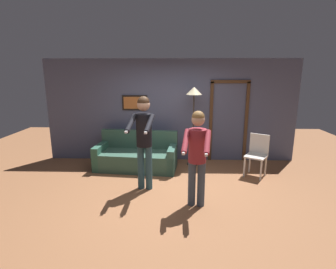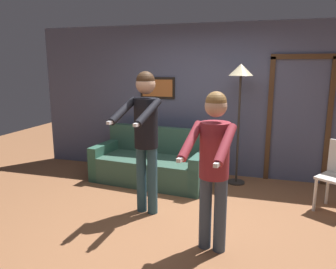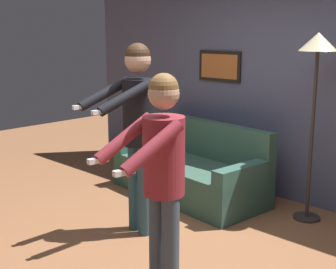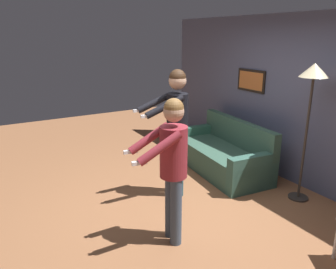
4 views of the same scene
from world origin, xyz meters
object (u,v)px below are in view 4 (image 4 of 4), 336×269
at_px(torchiere_lamp, 313,85).
at_px(person_standing_right, 172,159).
at_px(person_standing_left, 176,120).
at_px(couch, 223,155).

relative_size(torchiere_lamp, person_standing_right, 1.16).
bearing_deg(torchiere_lamp, person_standing_left, -125.23).
distance_m(torchiere_lamp, person_standing_right, 2.21).
bearing_deg(person_standing_right, torchiere_lamp, 88.12).
xyz_separation_m(torchiere_lamp, person_standing_right, (-0.07, -2.11, -0.65)).
bearing_deg(torchiere_lamp, person_standing_right, -91.88).
distance_m(torchiere_lamp, person_standing_left, 1.87).
relative_size(torchiere_lamp, person_standing_left, 1.05).
height_order(person_standing_left, person_standing_right, person_standing_left).
xyz_separation_m(couch, person_standing_right, (1.30, -1.81, 0.72)).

